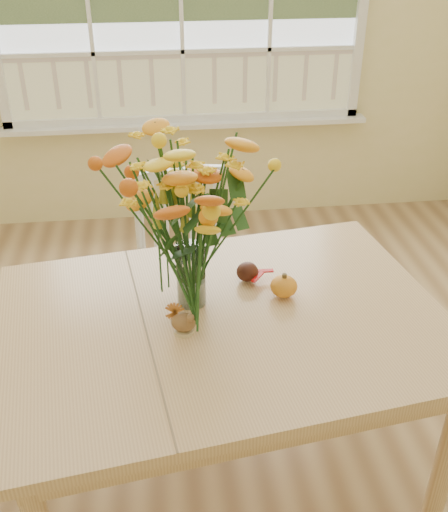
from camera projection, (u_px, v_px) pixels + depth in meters
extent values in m
cube|color=olive|center=(226.00, 461.00, 2.43)|extent=(4.00, 4.50, 0.01)
cube|color=beige|center=(181.00, 16.00, 3.66)|extent=(4.00, 0.02, 2.70)
cube|color=white|center=(185.00, 125.00, 3.94)|extent=(2.42, 0.12, 0.03)
cube|color=tan|center=(225.00, 322.00, 1.98)|extent=(1.58, 1.23, 0.04)
cube|color=tan|center=(225.00, 338.00, 2.01)|extent=(1.45, 1.09, 0.10)
cylinder|color=tan|center=(43.00, 362.00, 2.39)|extent=(0.07, 0.07, 0.74)
cylinder|color=tan|center=(445.00, 462.00, 1.96)|extent=(0.07, 0.07, 0.74)
cylinder|color=tan|center=(337.00, 313.00, 2.67)|extent=(0.07, 0.07, 0.74)
cube|color=white|center=(188.00, 283.00, 2.77)|extent=(0.48, 0.46, 0.05)
cube|color=white|center=(179.00, 221.00, 2.78)|extent=(0.42, 0.10, 0.48)
cylinder|color=white|center=(162.00, 347.00, 2.72)|extent=(0.03, 0.03, 0.41)
cylinder|color=white|center=(151.00, 309.00, 2.97)|extent=(0.03, 0.03, 0.41)
cylinder|color=white|center=(231.00, 335.00, 2.80)|extent=(0.03, 0.03, 0.41)
cylinder|color=white|center=(214.00, 299.00, 3.05)|extent=(0.03, 0.03, 0.41)
cylinder|color=white|center=(191.00, 275.00, 1.98)|extent=(0.10, 0.10, 0.22)
ellipsoid|color=orange|center=(284.00, 287.00, 2.05)|extent=(0.09, 0.09, 0.07)
cylinder|color=#CCB78C|center=(184.00, 331.00, 1.89)|extent=(0.06, 0.06, 0.01)
ellipsoid|color=brown|center=(183.00, 322.00, 1.87)|extent=(0.09, 0.07, 0.06)
ellipsoid|color=#38160F|center=(247.00, 273.00, 2.13)|extent=(0.08, 0.08, 0.07)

